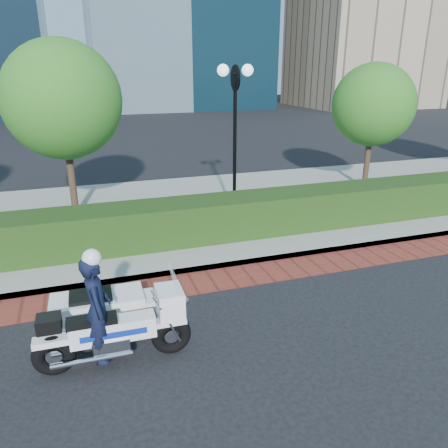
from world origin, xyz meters
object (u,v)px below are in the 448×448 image
object	(u,v)px
lamppost	(235,117)
police_motorcycle	(105,315)
tree_c	(373,105)
tree_b	(62,100)

from	to	relation	value
lamppost	police_motorcycle	xyz separation A→B (m)	(-4.12, -5.50, -2.30)
lamppost	police_motorcycle	world-z (taller)	lamppost
lamppost	tree_c	xyz separation A→B (m)	(5.50, 1.30, 0.09)
tree_b	police_motorcycle	world-z (taller)	tree_b
police_motorcycle	tree_c	bearing A→B (deg)	36.43
police_motorcycle	lamppost	bearing A→B (deg)	54.34
tree_b	tree_c	distance (m)	10.01
tree_b	tree_c	xyz separation A→B (m)	(10.00, -0.00, -0.39)
tree_c	police_motorcycle	distance (m)	12.02
tree_c	police_motorcycle	xyz separation A→B (m)	(-9.62, -6.80, -2.39)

